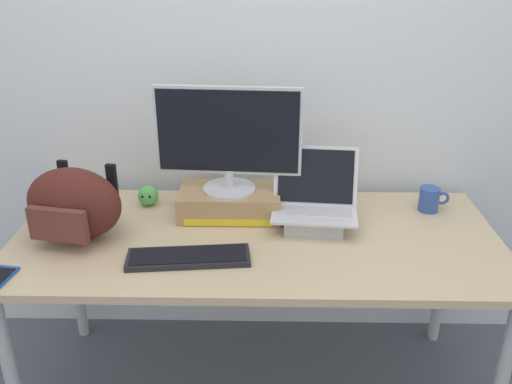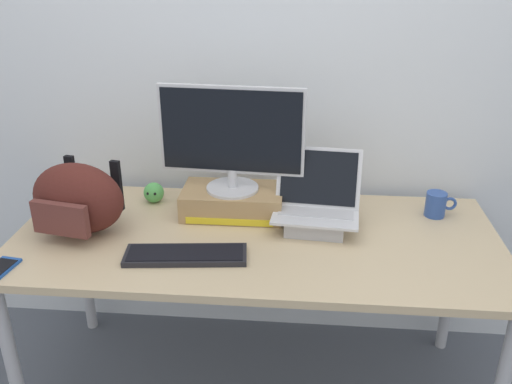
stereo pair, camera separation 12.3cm
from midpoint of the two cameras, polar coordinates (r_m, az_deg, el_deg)
The scene contains 9 objects.
back_wall at distance 2.38m, azimuth 2.62°, elevation 13.24°, with size 7.00×0.10×2.60m, color silver.
desk at distance 2.12m, azimuth 1.67°, elevation -6.11°, with size 1.83×0.81×0.75m.
toner_box_yellow at distance 2.23m, azimuth -0.84°, elevation -0.99°, with size 0.40×0.23×0.11m.
desktop_monitor at distance 2.13m, azimuth -0.90°, elevation 5.59°, with size 0.57×0.21×0.42m.
open_laptop at distance 2.14m, azimuth 7.86°, elevation -2.16°, with size 0.34×0.27×0.29m.
external_keyboard at distance 1.95m, azimuth -5.48°, elevation -6.51°, with size 0.44×0.18×0.02m.
messenger_backpack at distance 2.15m, azimuth -16.41°, elevation -0.70°, with size 0.39×0.30×0.27m.
coffee_mug at distance 2.35m, azimuth 19.58°, elevation -1.23°, with size 0.12×0.08×0.10m.
plush_toy at distance 2.36m, azimuth -9.07°, elevation -0.07°, with size 0.09×0.09×0.09m.
Camera 2 is at (0.16, -1.82, 1.76)m, focal length 38.70 mm.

